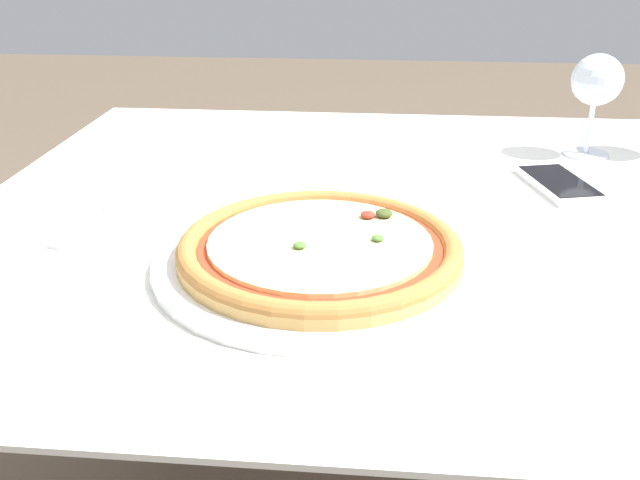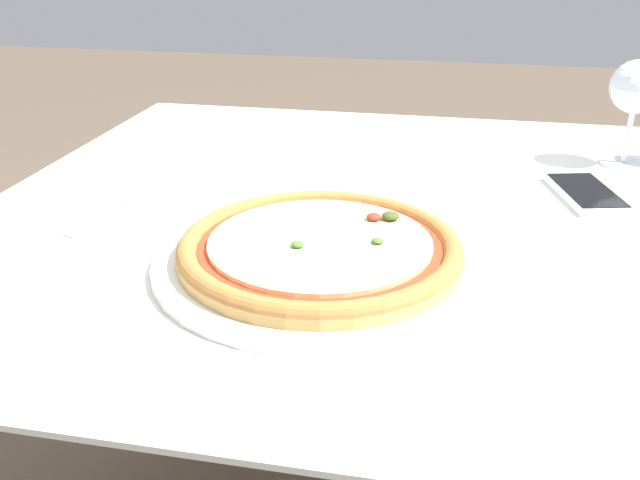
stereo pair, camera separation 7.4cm
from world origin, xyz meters
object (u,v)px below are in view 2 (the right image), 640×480
(dining_table, at_px, (463,277))
(cell_phone, at_px, (586,193))
(wine_glass_far_right, at_px, (636,90))
(pizza_plate, at_px, (320,252))
(fork, at_px, (119,209))

(dining_table, xyz_separation_m, cell_phone, (0.15, 0.09, 0.09))
(dining_table, bearing_deg, cell_phone, 32.20)
(dining_table, xyz_separation_m, wine_glass_far_right, (0.22, 0.25, 0.20))
(pizza_plate, xyz_separation_m, cell_phone, (0.30, 0.27, -0.01))
(fork, xyz_separation_m, cell_phone, (0.58, 0.17, 0.00))
(pizza_plate, bearing_deg, fork, 160.13)
(dining_table, xyz_separation_m, fork, (-0.43, -0.07, 0.09))
(wine_glass_far_right, xyz_separation_m, cell_phone, (-0.07, -0.15, -0.11))
(dining_table, height_order, wine_glass_far_right, wine_glass_far_right)
(wine_glass_far_right, height_order, cell_phone, wine_glass_far_right)
(pizza_plate, distance_m, cell_phone, 0.41)
(cell_phone, bearing_deg, pizza_plate, -138.38)
(pizza_plate, xyz_separation_m, fork, (-0.28, 0.10, -0.01))
(dining_table, height_order, pizza_plate, pizza_plate)
(pizza_plate, relative_size, wine_glass_far_right, 2.27)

